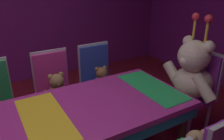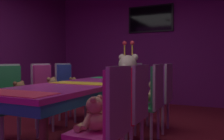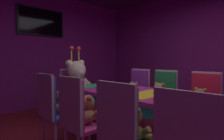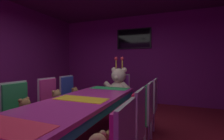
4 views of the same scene
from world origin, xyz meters
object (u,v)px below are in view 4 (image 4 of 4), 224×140
Objects in this scene: chair_left_2 at (50,99)px; chair_right_2 at (145,109)px; banquet_table at (81,105)px; teddy_right_1 at (120,124)px; king_teddy_bear at (118,84)px; teddy_left_2 at (57,100)px; chair_right_1 at (133,126)px; teddy_left_3 at (75,95)px; chair_left_3 at (69,94)px; chair_right_3 at (151,101)px; teddy_right_2 at (134,108)px; teddy_left_1 at (25,110)px; wall_tv at (134,39)px; throne_chair at (121,90)px; teddy_right_3 at (142,101)px; chair_left_1 at (18,109)px.

chair_right_2 is (1.71, 0.01, 0.00)m from chair_left_2.
chair_left_2 is (-0.86, 0.32, -0.06)m from banquet_table.
king_teddy_bear is at bearing -70.31° from teddy_right_1.
teddy_left_2 is 0.34× the size of chair_right_1.
teddy_left_3 is 0.31× the size of chair_right_2.
chair_left_2 is at bearing -89.88° from chair_left_3.
chair_right_3 is at bearing 19.39° from teddy_left_2.
teddy_left_2 is at bearing 0.25° from chair_right_2.
king_teddy_bear is at bearing -66.57° from chair_right_1.
chair_right_2 is at bearing -90.79° from chair_right_1.
teddy_right_2 is (0.70, 0.33, -0.05)m from banquet_table.
teddy_right_1 is (1.40, 0.00, 0.00)m from teddy_left_1.
chair_left_3 reaches higher than teddy_left_3.
chair_right_2 reaches higher than banquet_table.
teddy_left_3 is at bearing -107.80° from wall_tv.
throne_chair is (0.86, 0.91, 0.00)m from chair_left_3.
teddy_right_2 is (-0.14, 0.65, 0.00)m from chair_right_1.
chair_right_3 is 1.00× the size of throne_chair.
teddy_right_1 is 1.08× the size of teddy_right_3.
wall_tv is at bearing 68.91° from chair_left_3.
teddy_right_2 is 0.36× the size of throne_chair.
king_teddy_bear is at bearing 56.51° from chair_left_2.
throne_chair is at bearing -90.00° from wall_tv.
banquet_table is 7.08× the size of teddy_right_2.
throne_chair is at bearing 180.00° from king_teddy_bear.
teddy_left_3 is at bearing 90.37° from teddy_left_1.
chair_right_1 is (1.70, -0.64, 0.00)m from chair_left_2.
teddy_right_1 is at bearing 19.69° from king_teddy_bear.
throne_chair is (-0.71, 0.92, 0.01)m from teddy_right_3.
teddy_left_3 is 2.76m from wall_tv.
chair_left_1 is 2.28m from throne_chair.
chair_left_2 reaches higher than teddy_left_1.
chair_right_3 is (0.16, 1.19, 0.00)m from teddy_right_1.
chair_right_3 is 1.25m from throne_chair.
teddy_left_1 is at bearing -76.85° from chair_left_2.
teddy_right_1 is 0.34× the size of chair_right_2.
chair_left_3 is (-0.15, 1.20, 0.01)m from teddy_left_1.
teddy_left_1 is 1.04× the size of teddy_right_3.
chair_right_1 is at bearing -20.95° from banquet_table.
chair_right_1 is 1.00× the size of chair_right_3.
chair_right_3 is 0.14m from teddy_right_3.
chair_right_3 is at bearing 43.08° from throne_chair.
teddy_right_2 is at bearing 25.63° from throne_chair.
chair_left_3 and chair_right_1 have the same top height.
teddy_right_2 is 0.37× the size of king_teddy_bear.
teddy_right_1 is 3.79m from wall_tv.
teddy_left_3 is at bearing 83.48° from chair_left_1.
banquet_table is at bearing -0.00° from king_teddy_bear.
king_teddy_bear reaches higher than teddy_right_1.
chair_left_2 reaches higher than teddy_right_2.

